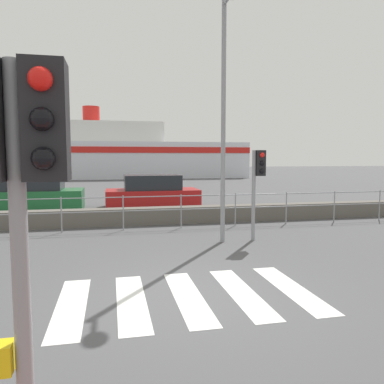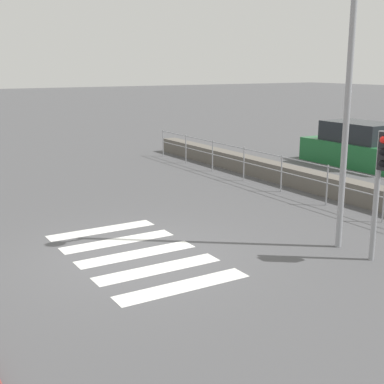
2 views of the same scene
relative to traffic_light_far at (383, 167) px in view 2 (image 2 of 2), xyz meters
name	(u,v)px [view 2 (image 2 of 2)]	position (x,y,z in m)	size (l,w,h in m)	color
ground_plane	(138,255)	(-2.58, -3.64, -1.78)	(160.00, 160.00, 0.00)	#4C4C4F
crosswalk	(136,254)	(-2.65, -3.64, -1.78)	(4.05, 2.40, 0.01)	silver
seawall	(377,198)	(-2.58, 3.07, -1.50)	(22.07, 0.55, 0.56)	#605B54
harbor_fence	(354,185)	(-2.58, 2.19, -1.07)	(19.90, 0.04, 1.07)	gray
traffic_light_far	(383,167)	(0.00, 0.00, 0.00)	(0.34, 0.32, 2.42)	gray
streetlamp	(345,50)	(-0.96, -0.13, 2.04)	(0.32, 0.96, 6.21)	gray
parked_car_green	(359,147)	(-7.12, 7.41, -1.11)	(4.21, 1.89, 1.57)	#1E6633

